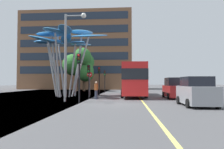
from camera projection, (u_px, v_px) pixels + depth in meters
ground at (104, 104)px, 15.91m from camera, size 120.00×240.00×0.10m
red_bus at (133, 79)px, 24.43m from camera, size 2.71×11.56×3.77m
leaf_sculpture at (64, 41)px, 23.71m from camera, size 9.07×7.96×8.12m
traffic_light_kerb_near at (79, 67)px, 16.22m from camera, size 0.28×0.42×3.88m
traffic_light_kerb_far at (89, 74)px, 20.99m from camera, size 0.28×0.42×3.39m
traffic_light_island_mid at (99, 75)px, 25.51m from camera, size 0.28×0.42×3.52m
traffic_light_opposite at (105, 76)px, 31.54m from camera, size 0.28×0.42×3.45m
car_parked_near at (196, 92)px, 14.11m from camera, size 2.02×3.94×2.01m
car_parked_mid at (174, 89)px, 20.83m from camera, size 1.91×4.24×2.09m
street_lamp at (70, 45)px, 17.36m from camera, size 1.85×0.44×7.47m
tree_pavement_near at (83, 70)px, 38.16m from camera, size 4.62×3.73×6.35m
tree_pavement_far at (80, 63)px, 38.58m from camera, size 5.60×5.45×7.91m
pedestrian at (96, 90)px, 19.84m from camera, size 0.34×0.34×1.71m
no_entry_sign at (90, 80)px, 23.03m from camera, size 0.60×0.12×2.78m
backdrop_building at (79, 53)px, 51.50m from camera, size 25.90×11.74×18.06m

